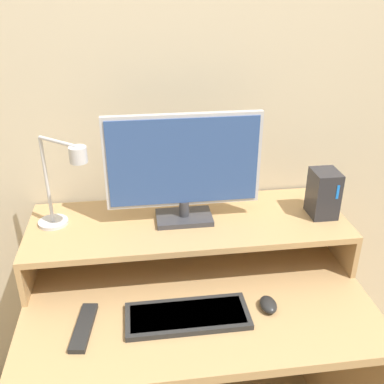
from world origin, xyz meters
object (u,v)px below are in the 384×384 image
desk_lamp (63,184)px  keyboard (188,316)px  mouse (268,305)px  router_dock (323,193)px  remote_control (84,327)px  monitor (184,166)px

desk_lamp → keyboard: 0.58m
desk_lamp → mouse: (0.62, -0.29, -0.32)m
keyboard → router_dock: bearing=29.0°
desk_lamp → remote_control: (0.06, -0.31, -0.33)m
router_dock → keyboard: size_ratio=0.45×
keyboard → mouse: bearing=2.1°
keyboard → mouse: (0.26, 0.01, 0.01)m
mouse → monitor: bearing=126.3°
keyboard → mouse: 0.26m
keyboard → monitor: bearing=84.8°
monitor → router_dock: size_ratio=3.09×
monitor → desk_lamp: bearing=-177.5°
router_dock → keyboard: 0.64m
monitor → keyboard: bearing=-95.2°
monitor → mouse: monitor is taller
desk_lamp → remote_control: size_ratio=1.62×
monitor → router_dock: monitor is taller
mouse → remote_control: size_ratio=0.40×
router_dock → remote_control: 0.92m
router_dock → mouse: (-0.27, -0.28, -0.23)m
desk_lamp → mouse: bearing=-25.2°
desk_lamp → mouse: 0.76m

